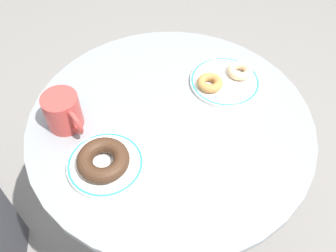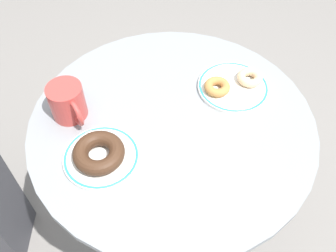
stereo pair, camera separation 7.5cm
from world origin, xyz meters
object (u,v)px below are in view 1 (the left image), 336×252
cafe_table (170,164)px  donut_glazed (240,71)px  plate_left (105,164)px  coffee_mug (64,112)px  plate_right (225,81)px  donut_chocolate (103,160)px  donut_old_fashioned (210,83)px

cafe_table → donut_glazed: bearing=9.4°
plate_left → coffee_mug: coffee_mug is taller
plate_left → plate_right: same height
coffee_mug → plate_right: bearing=-10.7°
coffee_mug → donut_chocolate: bearing=-80.2°
donut_chocolate → plate_left: bearing=42.0°
donut_chocolate → donut_glazed: (0.46, 0.09, -0.01)m
plate_right → plate_left: bearing=-168.5°
plate_right → donut_chocolate: (-0.41, -0.09, 0.02)m
cafe_table → coffee_mug: (-0.24, 0.13, 0.26)m
cafe_table → donut_chocolate: donut_chocolate is taller
donut_chocolate → donut_glazed: donut_chocolate is taller
plate_right → donut_glazed: (0.05, -0.00, 0.02)m
plate_left → donut_glazed: bearing=10.3°
donut_glazed → donut_chocolate: bearing=-169.4°
cafe_table → donut_glazed: (0.26, 0.04, 0.23)m
donut_old_fashioned → donut_glazed: bearing=-2.0°
plate_right → donut_glazed: bearing=-0.3°
plate_left → donut_old_fashioned: (0.36, 0.09, 0.02)m
cafe_table → coffee_mug: 0.37m
donut_chocolate → cafe_table: bearing=12.1°
donut_chocolate → donut_glazed: bearing=10.6°
donut_old_fashioned → plate_left: bearing=-166.4°
cafe_table → donut_old_fashioned: 0.28m
plate_left → donut_chocolate: size_ratio=1.49×
donut_chocolate → plate_right: bearing=11.9°
donut_chocolate → donut_old_fashioned: bearing=14.0°
plate_right → donut_chocolate: size_ratio=1.60×
plate_left → plate_right: 0.42m
donut_glazed → donut_old_fashioned: 0.10m
donut_glazed → coffee_mug: coffee_mug is taller
plate_left → donut_glazed: (0.46, 0.08, 0.02)m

